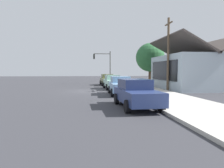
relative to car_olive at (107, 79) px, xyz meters
The scene contains 11 objects.
ground_plane 9.19m from the car_olive, 17.63° to the right, with size 120.00×120.00×0.00m, color #38383D.
sidewalk_curb 9.20m from the car_olive, 17.97° to the left, with size 60.00×4.20×0.16m, color beige.
car_olive is the anchor object (origin of this frame).
car_seafoam 6.35m from the car_olive, ahead, with size 4.59×2.04×1.59m.
car_skyblue 12.20m from the car_olive, ahead, with size 4.46×2.07×1.59m.
car_navy 18.58m from the car_olive, ahead, with size 4.68×2.15×1.59m.
storefront_building 11.86m from the car_olive, 51.35° to the left, with size 9.82×7.47×5.84m.
shade_tree 7.12m from the car_olive, 90.30° to the left, with size 4.22×4.22×6.15m.
traffic_light_main 4.66m from the car_olive, behind, with size 0.37×2.79×5.20m.
utility_pole_wooden 11.12m from the car_olive, 30.56° to the left, with size 1.80×0.24×7.50m.
fire_hydrant_red 10.13m from the car_olive, ahead, with size 0.22×0.22×0.71m.
Camera 1 is at (21.49, -0.17, 2.08)m, focal length 33.73 mm.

